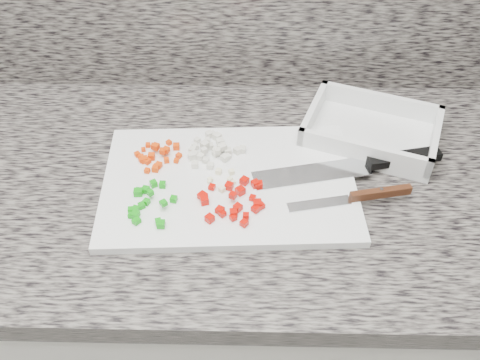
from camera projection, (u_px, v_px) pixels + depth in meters
name	position (u px, v px, depth m)	size (l,w,h in m)	color
cabinet	(199.00, 313.00, 1.32)	(3.92, 0.62, 0.86)	silver
countertop	(186.00, 183.00, 1.00)	(3.96, 0.64, 0.04)	slate
cutting_board	(229.00, 183.00, 0.96)	(0.45, 0.30, 0.02)	white
carrot_pile	(157.00, 156.00, 0.99)	(0.09, 0.09, 0.02)	#E73D05
onion_pile	(212.00, 149.00, 1.01)	(0.11, 0.11, 0.02)	silver
green_pepper_pile	(147.00, 203.00, 0.91)	(0.08, 0.11, 0.02)	#0E9C0E
red_pepper_pile	(234.00, 200.00, 0.91)	(0.12, 0.12, 0.02)	#C60B02
garlic_pile	(223.00, 179.00, 0.95)	(0.05, 0.06, 0.01)	#FAF4C1
chef_knife	(373.00, 163.00, 0.98)	(0.35, 0.11, 0.02)	silver
paring_knife	(365.00, 196.00, 0.92)	(0.22, 0.06, 0.02)	silver
tray	(371.00, 132.00, 1.05)	(0.30, 0.25, 0.05)	white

